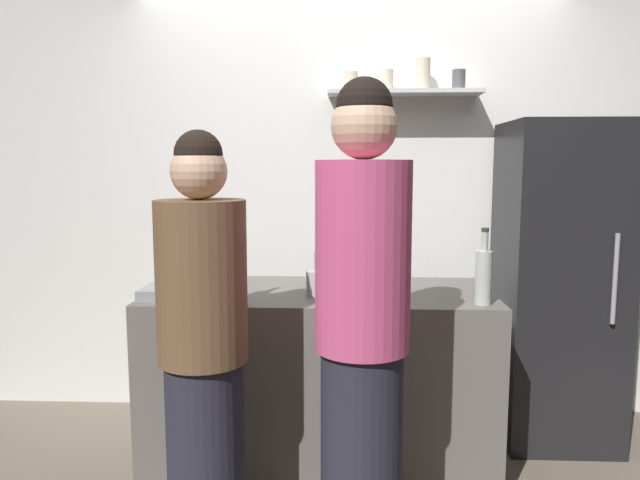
# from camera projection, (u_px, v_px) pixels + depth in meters

# --- Properties ---
(back_wall_assembly) EXTENTS (4.80, 0.32, 2.60)m
(back_wall_assembly) POSITION_uv_depth(u_px,v_px,m) (350.00, 200.00, 3.57)
(back_wall_assembly) COLOR white
(back_wall_assembly) RESTS_ON ground
(refrigerator) EXTENTS (0.60, 0.60, 1.74)m
(refrigerator) POSITION_uv_depth(u_px,v_px,m) (558.00, 284.00, 3.17)
(refrigerator) COLOR black
(refrigerator) RESTS_ON ground
(counter) EXTENTS (1.66, 0.73, 0.90)m
(counter) POSITION_uv_depth(u_px,v_px,m) (320.00, 378.00, 2.92)
(counter) COLOR #66605B
(counter) RESTS_ON ground
(baking_pan) EXTENTS (0.34, 0.24, 0.05)m
(baking_pan) POSITION_uv_depth(u_px,v_px,m) (180.00, 292.00, 2.71)
(baking_pan) COLOR gray
(baking_pan) RESTS_ON counter
(utensil_holder) EXTENTS (0.09, 0.09, 0.21)m
(utensil_holder) POSITION_uv_depth(u_px,v_px,m) (316.00, 283.00, 2.73)
(utensil_holder) COLOR #B2B2B7
(utensil_holder) RESTS_ON counter
(wine_bottle_pale_glass) EXTENTS (0.07, 0.07, 0.34)m
(wine_bottle_pale_glass) POSITION_uv_depth(u_px,v_px,m) (484.00, 275.00, 2.56)
(wine_bottle_pale_glass) COLOR #B2BFB2
(wine_bottle_pale_glass) RESTS_ON counter
(wine_bottle_amber_glass) EXTENTS (0.07, 0.07, 0.31)m
(wine_bottle_amber_glass) POSITION_uv_depth(u_px,v_px,m) (236.00, 276.00, 2.63)
(wine_bottle_amber_glass) COLOR #472814
(wine_bottle_amber_glass) RESTS_ON counter
(wine_bottle_green_glass) EXTENTS (0.07, 0.07, 0.28)m
(wine_bottle_green_glass) POSITION_uv_depth(u_px,v_px,m) (324.00, 267.00, 2.91)
(wine_bottle_green_glass) COLOR #19471E
(wine_bottle_green_glass) RESTS_ON counter
(water_bottle_plastic) EXTENTS (0.08, 0.08, 0.23)m
(water_bottle_plastic) POSITION_uv_depth(u_px,v_px,m) (347.00, 262.00, 3.09)
(water_bottle_plastic) COLOR silver
(water_bottle_plastic) RESTS_ON counter
(person_brown_jacket) EXTENTS (0.34, 0.34, 1.64)m
(person_brown_jacket) POSITION_uv_depth(u_px,v_px,m) (203.00, 351.00, 2.22)
(person_brown_jacket) COLOR #262633
(person_brown_jacket) RESTS_ON ground
(person_pink_top) EXTENTS (0.34, 0.34, 1.81)m
(person_pink_top) POSITION_uv_depth(u_px,v_px,m) (362.00, 333.00, 2.09)
(person_pink_top) COLOR #262633
(person_pink_top) RESTS_ON ground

